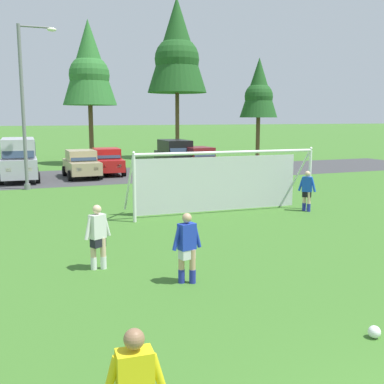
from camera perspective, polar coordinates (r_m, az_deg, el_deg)
ground_plane at (r=18.80m, az=-5.93°, el=-2.50°), size 400.00×400.00×0.00m
parking_lot_strip at (r=30.79m, az=-12.07°, el=1.90°), size 52.00×8.40×0.01m
soccer_ball at (r=8.98m, az=21.35°, el=-15.60°), size 0.22×0.22×0.22m
soccer_goal at (r=18.74m, az=3.42°, el=1.50°), size 7.48×2.20×2.57m
player_striker_near at (r=11.89m, az=-11.41°, el=-5.42°), size 0.72×0.39×1.64m
player_midfield_center at (r=19.40m, az=13.83°, el=0.12°), size 0.54×0.62×1.64m
player_defender_far at (r=10.70m, az=-0.62°, el=-6.87°), size 0.75×0.32×1.64m
parked_car_slot_center_left at (r=29.73m, az=-20.34°, el=3.87°), size 2.29×4.85×2.52m
parked_car_slot_center at (r=30.17m, az=-13.32°, el=3.37°), size 2.11×4.24×1.72m
parked_car_slot_center_right at (r=31.55m, az=-10.33°, el=3.71°), size 2.26×4.31×1.72m
parked_car_slot_right at (r=33.34m, az=-2.04°, el=4.55°), size 2.23×4.65×2.16m
parked_car_slot_far_right at (r=32.37m, az=0.86°, el=3.99°), size 2.18×4.27×1.72m
tree_center_back at (r=38.90m, az=-12.46°, el=14.83°), size 4.24×4.24×11.31m
tree_mid_right at (r=42.89m, az=8.16°, el=12.22°), size 3.36×3.36×8.96m
tree_right_edge at (r=43.78m, az=-1.85°, el=17.10°), size 5.36×5.36×14.30m
street_lamp at (r=25.85m, az=-19.57°, el=9.85°), size 2.00×0.32×8.38m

